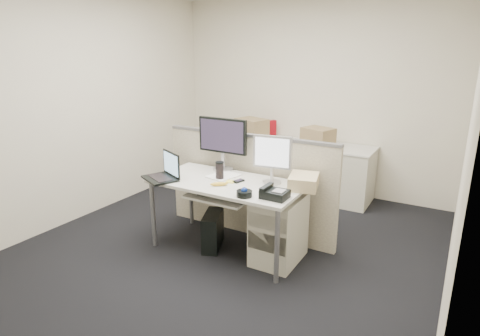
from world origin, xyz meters
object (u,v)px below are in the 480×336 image
Objects in this scene: monitor_main at (223,144)px; laptop at (159,167)px; desk at (227,188)px; desk_phone at (275,194)px.

monitor_main is 0.72m from laptop.
monitor_main reaches higher than laptop.
desk_phone is at bearing -16.70° from desk.
desk is 0.71m from laptop.
desk is at bearing 163.62° from desk_phone.
laptop is 1.56× the size of desk_phone.
monitor_main is at bearing 149.86° from desk_phone.
desk is 4.23× the size of laptop.
monitor_main is 1.60× the size of laptop.
desk is 0.54m from monitor_main.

